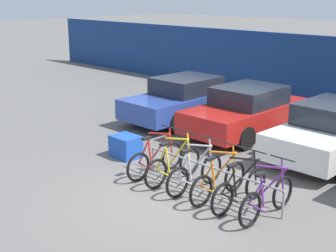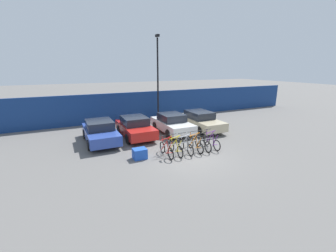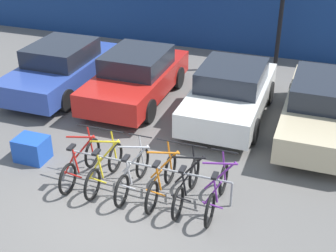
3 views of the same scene
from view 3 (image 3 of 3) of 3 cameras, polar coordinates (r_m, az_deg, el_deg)
The scene contains 14 objects.
ground_plane at distance 9.36m, azimuth -5.79°, elevation -9.46°, with size 120.00×120.00×0.00m, color #605E5B.
hoarding_wall at distance 17.04m, azimuth 7.88°, elevation 13.00°, with size 36.00×0.16×2.51m, color navy.
bike_rack at distance 9.46m, azimuth -2.43°, elevation -5.23°, with size 3.49×0.04×0.57m.
bicycle_red at distance 9.98m, azimuth -10.63°, elevation -4.51°, with size 0.68×1.71×1.05m.
bicycle_yellow at distance 9.74m, azimuth -7.77°, elevation -5.15°, with size 0.68×1.71×1.05m.
bicycle_silver at distance 9.50m, azimuth -4.35°, elevation -5.90°, with size 0.68×1.71×1.05m.
bicycle_orange at distance 9.31m, azimuth -0.80°, elevation -6.65°, with size 0.68×1.71×1.05m.
bicycle_black at distance 9.17m, azimuth 2.26°, elevation -7.27°, with size 0.68×1.71×1.05m.
bicycle_purple at distance 9.04m, azimuth 6.01°, elevation -8.01°, with size 0.68×1.71×1.05m.
car_blue at distance 14.19m, azimuth -12.89°, elevation 6.95°, with size 1.91×4.21×1.40m.
car_red at distance 13.25m, azimuth -3.89°, elevation 6.06°, with size 1.91×4.11×1.40m.
car_white at distance 12.33m, azimuth 7.63°, elevation 4.10°, with size 1.91×4.05×1.40m.
car_beige at distance 12.05m, azimuth 18.44°, elevation 2.21°, with size 1.91×4.52×1.40m.
cargo_crate at distance 10.94m, azimuth -16.25°, elevation -2.69°, with size 0.70×0.56×0.55m, color blue.
Camera 3 is at (3.35, -6.59, 5.74)m, focal length 50.00 mm.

